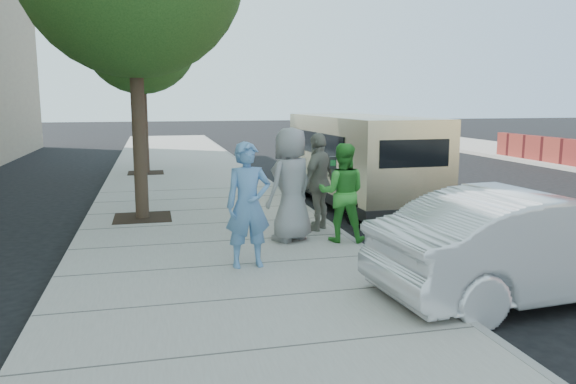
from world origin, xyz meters
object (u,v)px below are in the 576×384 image
object	(u,v)px
tree_far	(141,31)
sedan	(536,244)
parking_meter	(337,178)
person_green_shirt	(342,193)
person_gray_shirt	(291,185)
person_officer	(248,205)
van	(358,159)
person_striped_polo	(319,182)

from	to	relation	value
tree_far	sedan	size ratio (longest dim) A/B	1.44
parking_meter	person_green_shirt	xyz separation A→B (m)	(-0.05, -0.42, -0.19)
tree_far	person_gray_shirt	size ratio (longest dim) A/B	3.21
sedan	person_officer	world-z (taller)	person_officer
tree_far	sedan	bearing A→B (deg)	-69.06
van	person_green_shirt	size ratio (longest dim) A/B	3.51
parking_meter	person_gray_shirt	world-z (taller)	person_gray_shirt
person_gray_shirt	person_striped_polo	distance (m)	1.02
sedan	parking_meter	bearing A→B (deg)	20.73
parking_meter	sedan	distance (m)	3.82
sedan	person_officer	bearing A→B (deg)	57.45
van	sedan	world-z (taller)	van
tree_far	person_striped_polo	size ratio (longest dim) A/B	3.46
parking_meter	van	size ratio (longest dim) A/B	0.24
tree_far	van	distance (m)	9.20
parking_meter	van	xyz separation A→B (m)	(1.71, 3.46, -0.03)
sedan	person_officer	xyz separation A→B (m)	(-3.58, 1.86, 0.35)
person_green_shirt	person_striped_polo	size ratio (longest dim) A/B	0.93
person_striped_polo	van	bearing A→B (deg)	-169.69
person_officer	person_gray_shirt	distance (m)	1.72
tree_far	person_gray_shirt	xyz separation A→B (m)	(2.58, -10.23, -3.72)
parking_meter	person_striped_polo	bearing A→B (deg)	123.65
parking_meter	person_green_shirt	size ratio (longest dim) A/B	0.84
person_officer	person_gray_shirt	world-z (taller)	person_gray_shirt
van	person_officer	distance (m)	6.20
tree_far	sedan	world-z (taller)	tree_far
van	tree_far	bearing A→B (deg)	126.13
parking_meter	sedan	bearing A→B (deg)	-49.91
person_officer	sedan	bearing A→B (deg)	-30.21
person_striped_polo	person_gray_shirt	bearing A→B (deg)	-2.51
tree_far	van	size ratio (longest dim) A/B	1.06
sedan	person_gray_shirt	world-z (taller)	person_gray_shirt
tree_far	person_gray_shirt	bearing A→B (deg)	-75.84
person_officer	person_striped_polo	size ratio (longest dim) A/B	1.01
person_striped_polo	tree_far	bearing A→B (deg)	-117.36
tree_far	person_gray_shirt	world-z (taller)	tree_far
sedan	person_officer	size ratio (longest dim) A/B	2.38
tree_far	sedan	xyz separation A→B (m)	(5.16, -13.48, -4.14)
parking_meter	person_green_shirt	world-z (taller)	person_green_shirt
parking_meter	person_gray_shirt	bearing A→B (deg)	-155.87
parking_meter	person_officer	size ratio (longest dim) A/B	0.78
sedan	van	bearing A→B (deg)	-5.62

